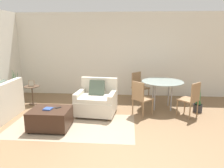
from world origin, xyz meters
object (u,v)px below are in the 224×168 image
at_px(picture_frame, 31,83).
at_px(dining_chair_near_right, 191,97).
at_px(dining_chair_far_left, 139,85).
at_px(book_stack, 48,109).
at_px(dining_table, 162,84).
at_px(potted_plant, 17,94).
at_px(armchair, 97,101).
at_px(ottoman, 50,118).
at_px(tv_remote_secondary, 54,108).
at_px(tv_remote_primary, 58,108).
at_px(side_table, 32,92).
at_px(potted_plant_small, 198,105).
at_px(dining_chair_near_left, 141,96).

height_order(picture_frame, dining_chair_near_right, dining_chair_near_right).
height_order(dining_chair_near_right, dining_chair_far_left, same).
height_order(book_stack, dining_table, dining_table).
xyz_separation_m(book_stack, potted_plant, (-1.62, 1.72, -0.19)).
xyz_separation_m(armchair, book_stack, (-0.92, -1.00, 0.11)).
height_order(book_stack, dining_chair_near_right, dining_chair_near_right).
relative_size(armchair, book_stack, 5.58).
height_order(armchair, ottoman, armchair).
xyz_separation_m(tv_remote_secondary, dining_chair_near_right, (3.23, 0.88, 0.06)).
xyz_separation_m(potted_plant, picture_frame, (0.53, -0.08, 0.37)).
distance_m(armchair, picture_frame, 2.14).
relative_size(tv_remote_primary, picture_frame, 0.83).
height_order(tv_remote_primary, dining_chair_far_left, dining_chair_far_left).
bearing_deg(book_stack, armchair, 47.24).
height_order(dining_table, dining_chair_near_right, dining_chair_near_right).
bearing_deg(ottoman, armchair, 47.92).
relative_size(armchair, dining_chair_far_left, 1.19).
bearing_deg(ottoman, book_stack, -156.49).
height_order(dining_table, dining_chair_far_left, dining_chair_far_left).
relative_size(side_table, dining_table, 0.49).
bearing_deg(potted_plant_small, tv_remote_secondary, -160.29).
xyz_separation_m(ottoman, potted_plant_small, (3.59, 1.34, -0.06)).
relative_size(book_stack, potted_plant_small, 0.30).
xyz_separation_m(tv_remote_secondary, side_table, (-1.19, 1.54, -0.06)).
bearing_deg(dining_chair_far_left, potted_plant, -172.03).
xyz_separation_m(tv_remote_secondary, picture_frame, (-1.19, 1.54, 0.19)).
distance_m(dining_table, dining_chair_far_left, 0.91).
height_order(side_table, picture_frame, picture_frame).
bearing_deg(potted_plant_small, side_table, 176.64).
distance_m(ottoman, dining_chair_near_right, 3.43).
relative_size(armchair, dining_chair_near_right, 1.19).
distance_m(ottoman, tv_remote_primary, 0.28).
xyz_separation_m(picture_frame, dining_chair_far_left, (3.16, 0.60, -0.12)).
distance_m(armchair, potted_plant, 2.65).
relative_size(tv_remote_secondary, picture_frame, 0.88).
bearing_deg(tv_remote_secondary, potted_plant, 136.58).
xyz_separation_m(book_stack, dining_chair_far_left, (2.06, 2.23, 0.05)).
height_order(ottoman, dining_table, dining_table).
relative_size(dining_chair_near_right, dining_chair_far_left, 1.00).
height_order(dining_chair_near_right, potted_plant_small, dining_chair_near_right).
bearing_deg(book_stack, tv_remote_secondary, 44.52).
bearing_deg(tv_remote_primary, dining_table, 30.80).
bearing_deg(side_table, potted_plant_small, -3.36).
xyz_separation_m(tv_remote_primary, dining_table, (2.49, 1.49, 0.24)).
bearing_deg(dining_chair_near_right, tv_remote_primary, -164.69).
xyz_separation_m(armchair, tv_remote_secondary, (-0.83, -0.91, 0.10)).
height_order(side_table, potted_plant_small, potted_plant_small).
relative_size(potted_plant, dining_chair_near_right, 1.20).
distance_m(tv_remote_secondary, potted_plant, 2.37).
xyz_separation_m(picture_frame, dining_chair_near_left, (3.16, -0.67, -0.12)).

